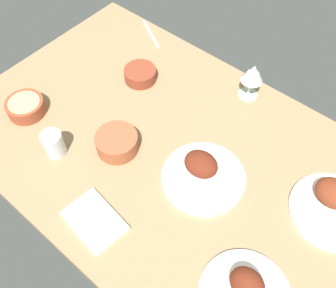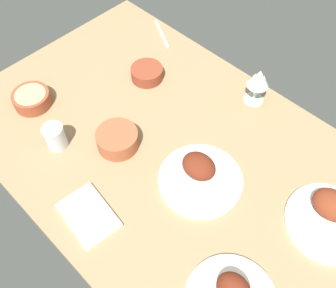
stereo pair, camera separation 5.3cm
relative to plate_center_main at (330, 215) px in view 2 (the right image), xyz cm
name	(u,v)px [view 2 (the right image)]	position (x,y,z in cm)	size (l,w,h in cm)	color
dining_table	(168,151)	(-49.96, -14.06, -4.59)	(140.00, 90.00, 4.00)	#937551
plate_center_main	(330,215)	(0.00, 0.00, 0.00)	(24.66, 24.66, 8.50)	white
plate_far_side	(200,175)	(-34.97, -15.67, -0.41)	(25.64, 25.64, 7.76)	white
bowl_pasta	(32,99)	(-97.14, -33.74, 0.13)	(12.91, 12.91, 4.97)	brown
bowl_sauce	(117,139)	(-62.30, -24.61, 0.64)	(13.51, 13.51, 5.96)	#A35133
bowl_onions	(147,73)	(-77.84, 3.30, -0.06)	(11.79, 11.79, 4.60)	brown
wine_glass	(259,80)	(-42.78, 22.09, 7.34)	(7.60, 7.60, 14.00)	silver
water_tumbler	(55,137)	(-76.44, -38.27, 1.70)	(6.67, 6.67, 8.59)	silver
folded_napkin	(89,215)	(-49.42, -47.16, -1.99)	(17.32, 11.97, 1.20)	white
fork_loose	(161,34)	(-91.77, 24.83, -2.19)	(17.91, 0.90, 0.80)	silver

